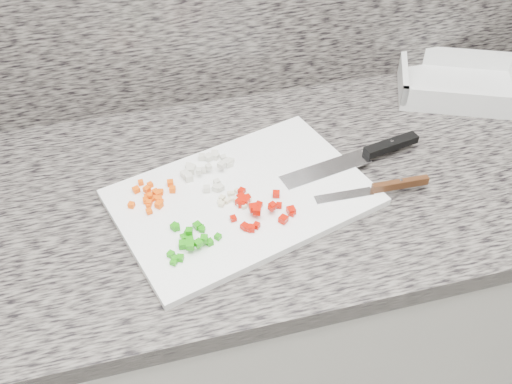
% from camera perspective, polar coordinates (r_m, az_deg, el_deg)
% --- Properties ---
extents(cabinet, '(3.92, 0.62, 0.86)m').
position_cam_1_polar(cabinet, '(1.46, -0.14, -12.70)').
color(cabinet, silver).
rests_on(cabinet, ground).
extents(countertop, '(3.96, 0.64, 0.04)m').
position_cam_1_polar(countertop, '(1.11, -0.17, 0.33)').
color(countertop, '#645F58').
rests_on(countertop, cabinet).
extents(cutting_board, '(0.52, 0.42, 0.02)m').
position_cam_1_polar(cutting_board, '(1.06, -1.33, -0.56)').
color(cutting_board, white).
rests_on(cutting_board, countertop).
extents(carrot_pile, '(0.09, 0.09, 0.02)m').
position_cam_1_polar(carrot_pile, '(1.06, -10.36, -0.34)').
color(carrot_pile, '#F65205').
rests_on(carrot_pile, cutting_board).
extents(onion_pile, '(0.11, 0.12, 0.02)m').
position_cam_1_polar(onion_pile, '(1.10, -4.90, 2.32)').
color(onion_pile, beige).
rests_on(onion_pile, cutting_board).
extents(green_pepper_pile, '(0.10, 0.09, 0.02)m').
position_cam_1_polar(green_pepper_pile, '(0.97, -6.66, -4.75)').
color(green_pepper_pile, '#1C8A0C').
rests_on(green_pepper_pile, cutting_board).
extents(red_pepper_pile, '(0.12, 0.11, 0.02)m').
position_cam_1_polar(red_pepper_pile, '(1.01, 0.06, -1.63)').
color(red_pepper_pile, '#B80F02').
rests_on(red_pepper_pile, cutting_board).
extents(garlic_pile, '(0.06, 0.05, 0.01)m').
position_cam_1_polar(garlic_pile, '(1.04, -2.17, -0.78)').
color(garlic_pile, beige).
rests_on(garlic_pile, cutting_board).
extents(chef_knife, '(0.31, 0.09, 0.02)m').
position_cam_1_polar(chef_knife, '(1.16, 11.26, 3.84)').
color(chef_knife, white).
rests_on(chef_knife, cutting_board).
extents(paring_knife, '(0.22, 0.03, 0.02)m').
position_cam_1_polar(paring_knife, '(1.08, 12.88, 0.50)').
color(paring_knife, white).
rests_on(paring_knife, cutting_board).
extents(tray, '(0.33, 0.29, 0.06)m').
position_cam_1_polar(tray, '(1.42, 19.69, 10.10)').
color(tray, silver).
rests_on(tray, countertop).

